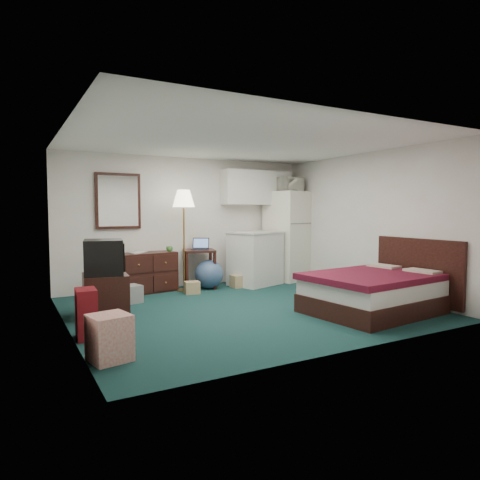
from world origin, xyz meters
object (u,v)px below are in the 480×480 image
tv_stand (106,295)px  suitcase (86,314)px  dresser (146,272)px  desk (199,269)px  floor_lamp (184,241)px  fridge (288,236)px  bed (372,293)px  kitchen_counter (255,259)px

tv_stand → suitcase: tv_stand is taller
dresser → suitcase: bearing=-129.9°
dresser → desk: (1.02, -0.05, 0.01)m
floor_lamp → desk: size_ratio=2.53×
fridge → bed: fridge is taller
dresser → tv_stand: bearing=-134.7°
dresser → floor_lamp: 0.89m
floor_lamp → kitchen_counter: size_ratio=1.80×
kitchen_counter → fridge: size_ratio=0.55×
kitchen_counter → suitcase: size_ratio=1.78×
floor_lamp → desk: bearing=23.4°
bed → tv_stand: tv_stand is taller
floor_lamp → fridge: fridge is taller
kitchen_counter → tv_stand: bearing=-178.7°
dresser → desk: desk is taller
floor_lamp → kitchen_counter: bearing=-2.7°
dresser → floor_lamp: (0.65, -0.21, 0.57)m
bed → suitcase: size_ratio=3.05×
bed → suitcase: (-3.83, 0.70, 0.01)m
desk → fridge: 2.12m
desk → kitchen_counter: 1.15m
desk → suitcase: 3.40m
dresser → desk: 1.02m
desk → floor_lamp: bearing=-140.5°
kitchen_counter → suitcase: 4.16m
dresser → kitchen_counter: kitchen_counter is taller
floor_lamp → desk: (0.37, 0.16, -0.56)m
floor_lamp → tv_stand: bearing=-143.9°
desk → bed: 3.37m
kitchen_counter → suitcase: bearing=-167.7°
kitchen_counter → bed: kitchen_counter is taller
floor_lamp → suitcase: bearing=-133.3°
floor_lamp → fridge: 2.41m
floor_lamp → suitcase: 3.10m
fridge → tv_stand: 4.32m
dresser → desk: size_ratio=1.44×
floor_lamp → tv_stand: 2.15m
desk → bed: bearing=-49.5°
desk → suitcase: size_ratio=1.27×
dresser → floor_lamp: bearing=-27.0°
kitchen_counter → tv_stand: kitchen_counter is taller
floor_lamp → kitchen_counter: (1.48, -0.07, -0.41)m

